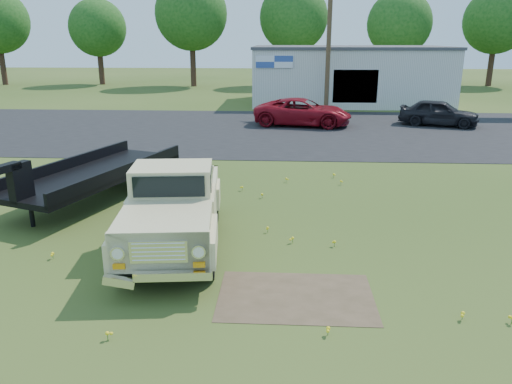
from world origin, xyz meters
The scene contains 15 objects.
ground centered at (0.00, 0.00, 0.00)m, with size 140.00×140.00×0.00m, color #2F4516.
asphalt_lot centered at (0.00, 15.00, 0.00)m, with size 90.00×14.00×0.02m, color black.
dirt_patch_a centered at (1.50, -3.00, 0.00)m, with size 3.00×2.00×0.01m, color #4A3C27.
dirt_patch_b centered at (-2.00, 3.50, 0.00)m, with size 2.20×1.60×0.01m, color #4A3C27.
commercial_building centered at (6.00, 26.99, 2.10)m, with size 14.20×8.20×4.15m.
utility_pole_mid centered at (4.00, 22.00, 4.60)m, with size 1.60×0.30×9.00m.
treeline_b centered at (-18.00, 41.00, 5.67)m, with size 5.76×5.76×8.57m.
treeline_c centered at (-8.00, 39.50, 6.93)m, with size 7.04×7.04×10.47m.
treeline_d centered at (2.00, 40.50, 6.62)m, with size 6.72×6.72×10.00m.
treeline_e centered at (12.00, 39.00, 5.98)m, with size 6.08×6.08×9.04m.
treeline_f centered at (22.00, 41.50, 6.30)m, with size 6.40×6.40×9.52m.
vintage_pickup_truck centered at (-1.34, -0.70, 1.01)m, with size 2.16×5.55×2.02m, color tan, non-canonical shape.
flatbed_trailer centered at (-4.55, 2.80, 0.92)m, with size 2.26×6.77×1.85m, color black, non-canonical shape.
red_pickup centered at (2.27, 16.56, 0.75)m, with size 2.49×5.40×1.50m, color maroon.
dark_sedan centered at (9.89, 16.91, 0.73)m, with size 1.72×4.28×1.46m, color black.
Camera 1 is at (1.21, -11.64, 4.82)m, focal length 35.00 mm.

